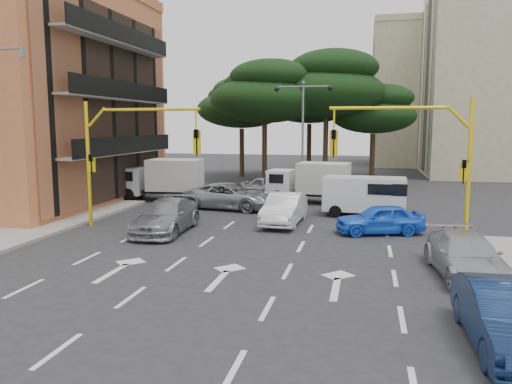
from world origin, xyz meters
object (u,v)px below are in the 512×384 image
car_silver_cross_a (230,196)px  car_navy_parked (506,317)px  car_white_hatch (284,209)px  van_white (364,196)px  street_lamp_center (303,117)px  signal_mast_left (122,146)px  car_silver_cross_b (272,187)px  car_silver_parked (466,256)px  box_truck_b (309,183)px  car_silver_wagon (166,216)px  car_blue_compact (380,219)px  signal_mast_right (424,150)px  box_truck_a (161,180)px

car_silver_cross_a → car_navy_parked: (10.84, -16.38, -0.02)m
car_white_hatch → van_white: (3.85, 3.05, 0.32)m
street_lamp_center → signal_mast_left: bearing=-115.9°
car_silver_cross_a → car_silver_cross_b: (1.56, 4.84, -0.04)m
car_silver_parked → box_truck_b: box_truck_b is taller
car_navy_parked → car_silver_parked: bearing=86.7°
car_silver_cross_a → car_silver_cross_b: 5.09m
car_silver_wagon → box_truck_b: (5.40, 10.09, 0.53)m
car_blue_compact → car_silver_parked: (2.58, -6.00, 0.02)m
street_lamp_center → car_navy_parked: 25.82m
signal_mast_right → car_navy_parked: (0.80, -10.21, -3.16)m
car_white_hatch → signal_mast_right: bearing=-19.4°
signal_mast_right → car_silver_wagon: (-11.21, -0.58, -3.14)m
car_white_hatch → car_silver_cross_b: car_white_hatch is taller
car_blue_compact → car_silver_cross_a: 9.78m
signal_mast_right → van_white: (-2.37, 5.54, -2.81)m
car_blue_compact → car_silver_wagon: 9.73m
box_truck_a → box_truck_b: size_ratio=1.06×
car_blue_compact → car_silver_wagon: car_silver_wagon is taller
car_silver_parked → car_navy_parked: bearing=-97.7°
signal_mast_left → car_blue_compact: signal_mast_left is taller
car_silver_cross_b → street_lamp_center: bearing=-20.3°
signal_mast_left → car_silver_cross_a: bearing=60.0°
van_white → car_silver_wagon: bearing=-52.8°
car_silver_parked → car_white_hatch: bearing=128.2°
car_blue_compact → car_white_hatch: bearing=-122.7°
car_blue_compact → van_white: van_white is taller
street_lamp_center → box_truck_b: size_ratio=1.50×
street_lamp_center → car_blue_compact: (5.17, -12.84, -4.75)m
box_truck_b → car_silver_cross_a: bearing=134.2°
street_lamp_center → car_silver_cross_b: 5.84m
car_silver_parked → car_silver_cross_a: bearing=128.8°
signal_mast_left → box_truck_a: bearing=101.5°
car_silver_cross_b → box_truck_a: 7.35m
car_silver_cross_a → car_silver_parked: bearing=-126.7°
street_lamp_center → car_white_hatch: bearing=-87.1°
street_lamp_center → box_truck_a: size_ratio=1.42×
signal_mast_right → car_white_hatch: signal_mast_right is taller
signal_mast_right → car_silver_cross_b: (-8.48, 11.01, -3.17)m
car_navy_parked → box_truck_b: box_truck_b is taller
car_white_hatch → car_silver_cross_b: size_ratio=1.10×
box_truck_b → car_navy_parked: bearing=-155.6°
signal_mast_left → box_truck_a: signal_mast_left is taller
car_silver_wagon → car_navy_parked: car_silver_wagon is taller
car_white_hatch → car_blue_compact: size_ratio=1.16×
car_blue_compact → car_silver_cross_a: bearing=-137.4°
signal_mast_left → car_navy_parked: 17.94m
car_white_hatch → car_silver_cross_a: 5.31m
car_blue_compact → car_silver_cross_b: size_ratio=0.95×
car_silver_wagon → box_truck_b: bearing=59.5°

